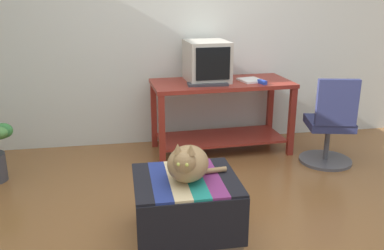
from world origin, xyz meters
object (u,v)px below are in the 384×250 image
(desk, at_px, (221,104))
(stapler, at_px, (262,82))
(office_chair, at_px, (330,127))
(book, at_px, (251,80))
(keyboard, at_px, (208,84))
(cat, at_px, (188,163))
(ottoman_with_blanket, at_px, (186,208))
(tv_monitor, at_px, (207,61))

(desk, bearing_deg, stapler, -29.20)
(desk, bearing_deg, office_chair, -32.86)
(book, bearing_deg, keyboard, -178.25)
(office_chair, xyz_separation_m, stapler, (-0.59, 0.37, 0.40))
(keyboard, height_order, stapler, stapler)
(office_chair, bearing_deg, cat, 46.19)
(ottoman_with_blanket, distance_m, office_chair, 1.91)
(desk, height_order, ottoman_with_blanket, desk)
(ottoman_with_blanket, distance_m, stapler, 1.81)
(desk, xyz_separation_m, cat, (-0.62, -1.61, 0.05))
(tv_monitor, height_order, book, tv_monitor)
(keyboard, bearing_deg, desk, 43.29)
(book, bearing_deg, cat, -132.72)
(tv_monitor, xyz_separation_m, cat, (-0.48, -1.68, -0.39))
(tv_monitor, distance_m, keyboard, 0.30)
(stapler, bearing_deg, desk, 131.84)
(cat, bearing_deg, stapler, 73.80)
(keyboard, relative_size, cat, 0.85)
(desk, distance_m, book, 0.39)
(desk, height_order, stapler, stapler)
(office_chair, bearing_deg, stapler, -19.72)
(ottoman_with_blanket, relative_size, stapler, 6.39)
(keyboard, xyz_separation_m, cat, (-0.44, -1.46, -0.20))
(tv_monitor, bearing_deg, stapler, -28.93)
(tv_monitor, height_order, ottoman_with_blanket, tv_monitor)
(ottoman_with_blanket, xyz_separation_m, office_chair, (1.60, 1.03, 0.16))
(tv_monitor, relative_size, ottoman_with_blanket, 0.72)
(cat, bearing_deg, tv_monitor, 92.88)
(keyboard, height_order, book, keyboard)
(tv_monitor, distance_m, stapler, 0.61)
(office_chair, bearing_deg, book, -25.85)
(book, relative_size, stapler, 2.22)
(ottoman_with_blanket, height_order, stapler, stapler)
(office_chair, distance_m, stapler, 0.80)
(book, relative_size, office_chair, 0.27)
(desk, distance_m, ottoman_with_blanket, 1.73)
(book, distance_m, cat, 1.84)
(book, distance_m, stapler, 0.17)
(tv_monitor, distance_m, ottoman_with_blanket, 1.88)
(cat, bearing_deg, ottoman_with_blanket, 126.60)
(cat, bearing_deg, keyboard, 91.87)
(keyboard, height_order, office_chair, office_chair)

